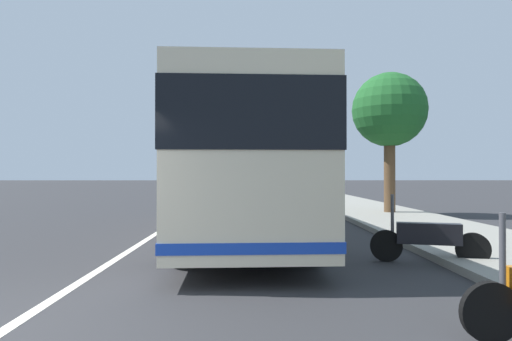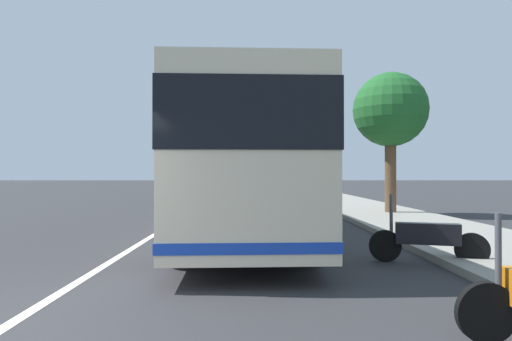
{
  "view_description": "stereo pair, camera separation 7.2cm",
  "coord_description": "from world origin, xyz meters",
  "px_view_note": "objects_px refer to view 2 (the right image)",
  "views": [
    {
      "loc": [
        -4.2,
        -2.53,
        1.61
      ],
      "look_at": [
        8.26,
        -2.71,
        1.72
      ],
      "focal_mm": 30.64,
      "sensor_mm": 36.0,
      "label": 1
    },
    {
      "loc": [
        -4.2,
        -2.6,
        1.61
      ],
      "look_at": [
        8.26,
        -2.71,
        1.72
      ],
      "focal_mm": 30.64,
      "sensor_mm": 36.0,
      "label": 2
    }
  ],
  "objects_px": {
    "car_ahead_same_lane": "(204,182)",
    "car_far_distant": "(250,181)",
    "car_behind_bus": "(194,186)",
    "car_side_street": "(248,183)",
    "coach_bus": "(243,162)",
    "motorcycle_by_tree": "(427,238)",
    "roadside_tree_mid_block": "(390,111)"
  },
  "relations": [
    {
      "from": "car_ahead_same_lane",
      "to": "coach_bus",
      "type": "bearing_deg",
      "value": 5.41
    },
    {
      "from": "coach_bus",
      "to": "car_far_distant",
      "type": "relative_size",
      "value": 2.49
    },
    {
      "from": "car_ahead_same_lane",
      "to": "car_far_distant",
      "type": "relative_size",
      "value": 0.96
    },
    {
      "from": "coach_bus",
      "to": "car_side_street",
      "type": "xyz_separation_m",
      "value": [
        34.12,
        0.22,
        -1.2
      ]
    },
    {
      "from": "car_side_street",
      "to": "car_far_distant",
      "type": "relative_size",
      "value": 1.07
    },
    {
      "from": "motorcycle_by_tree",
      "to": "car_side_street",
      "type": "height_order",
      "value": "car_side_street"
    },
    {
      "from": "motorcycle_by_tree",
      "to": "car_behind_bus",
      "type": "height_order",
      "value": "car_behind_bus"
    },
    {
      "from": "coach_bus",
      "to": "car_side_street",
      "type": "distance_m",
      "value": 34.15
    },
    {
      "from": "car_behind_bus",
      "to": "car_ahead_same_lane",
      "type": "xyz_separation_m",
      "value": [
        14.21,
        0.74,
        0.02
      ]
    },
    {
      "from": "car_far_distant",
      "to": "motorcycle_by_tree",
      "type": "bearing_deg",
      "value": -176.77
    },
    {
      "from": "car_behind_bus",
      "to": "car_ahead_same_lane",
      "type": "bearing_deg",
      "value": 178.97
    },
    {
      "from": "car_behind_bus",
      "to": "motorcycle_by_tree",
      "type": "bearing_deg",
      "value": 12.78
    },
    {
      "from": "car_side_street",
      "to": "car_far_distant",
      "type": "height_order",
      "value": "car_side_street"
    },
    {
      "from": "car_behind_bus",
      "to": "car_far_distant",
      "type": "height_order",
      "value": "car_far_distant"
    },
    {
      "from": "motorcycle_by_tree",
      "to": "car_ahead_same_lane",
      "type": "xyz_separation_m",
      "value": [
        39.26,
        8.31,
        0.26
      ]
    },
    {
      "from": "car_side_street",
      "to": "car_far_distant",
      "type": "bearing_deg",
      "value": 3.01
    },
    {
      "from": "coach_bus",
      "to": "car_far_distant",
      "type": "bearing_deg",
      "value": -2.1
    },
    {
      "from": "motorcycle_by_tree",
      "to": "car_side_street",
      "type": "bearing_deg",
      "value": -68.77
    },
    {
      "from": "motorcycle_by_tree",
      "to": "car_far_distant",
      "type": "xyz_separation_m",
      "value": [
        46.22,
        3.44,
        0.25
      ]
    },
    {
      "from": "coach_bus",
      "to": "roadside_tree_mid_block",
      "type": "distance_m",
      "value": 8.29
    },
    {
      "from": "motorcycle_by_tree",
      "to": "car_far_distant",
      "type": "bearing_deg",
      "value": -69.99
    },
    {
      "from": "car_side_street",
      "to": "car_ahead_same_lane",
      "type": "xyz_separation_m",
      "value": [
        1.74,
        4.71,
        -0.01
      ]
    },
    {
      "from": "motorcycle_by_tree",
      "to": "car_behind_bus",
      "type": "distance_m",
      "value": 26.17
    },
    {
      "from": "coach_bus",
      "to": "car_ahead_same_lane",
      "type": "relative_size",
      "value": 2.6
    },
    {
      "from": "car_behind_bus",
      "to": "roadside_tree_mid_block",
      "type": "height_order",
      "value": "roadside_tree_mid_block"
    },
    {
      "from": "car_behind_bus",
      "to": "car_far_distant",
      "type": "relative_size",
      "value": 1.05
    },
    {
      "from": "car_far_distant",
      "to": "roadside_tree_mid_block",
      "type": "bearing_deg",
      "value": -172.32
    },
    {
      "from": "car_side_street",
      "to": "car_ahead_same_lane",
      "type": "relative_size",
      "value": 1.12
    },
    {
      "from": "roadside_tree_mid_block",
      "to": "car_ahead_same_lane",
      "type": "bearing_deg",
      "value": 19.28
    },
    {
      "from": "coach_bus",
      "to": "roadside_tree_mid_block",
      "type": "xyz_separation_m",
      "value": [
        5.7,
        -5.63,
        2.13
      ]
    },
    {
      "from": "car_far_distant",
      "to": "car_ahead_same_lane",
      "type": "bearing_deg",
      "value": 144.0
    },
    {
      "from": "car_behind_bus",
      "to": "car_side_street",
      "type": "xyz_separation_m",
      "value": [
        12.47,
        -3.96,
        0.03
      ]
    }
  ]
}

